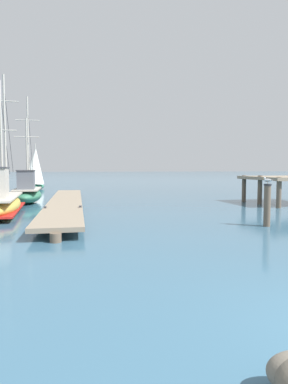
{
  "coord_description": "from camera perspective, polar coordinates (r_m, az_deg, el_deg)",
  "views": [
    {
      "loc": [
        -4.39,
        -3.73,
        2.31
      ],
      "look_at": [
        -2.18,
        8.96,
        1.4
      ],
      "focal_mm": 32.22,
      "sensor_mm": 36.0,
      "label": 1
    }
  ],
  "objects": [
    {
      "name": "floating_dock",
      "position": [
        20.15,
        -12.85,
        -1.61
      ],
      "size": [
        2.15,
        18.72,
        0.53
      ],
      "color": "gray",
      "rests_on": "ground"
    },
    {
      "name": "fishing_boat_0",
      "position": [
        18.24,
        -22.48,
        -1.49
      ],
      "size": [
        2.18,
        8.44,
        7.25
      ],
      "color": "gold",
      "rests_on": "ground"
    },
    {
      "name": "fishing_boat_1",
      "position": [
        23.83,
        -18.75,
        -0.0
      ],
      "size": [
        2.01,
        6.8,
        7.15
      ],
      "color": "#337556",
      "rests_on": "ground"
    },
    {
      "name": "pier_platform",
      "position": [
        23.92,
        22.78,
        1.9
      ],
      "size": [
        4.8,
        4.94,
        2.19
      ],
      "color": "gray",
      "rests_on": "ground"
    },
    {
      "name": "mooring_piling",
      "position": [
        14.37,
        19.72,
        -1.93
      ],
      "size": [
        0.3,
        0.3,
        1.68
      ],
      "color": "brown",
      "rests_on": "ground"
    },
    {
      "name": "perched_seagull",
      "position": [
        14.31,
        19.83,
        1.86
      ],
      "size": [
        0.35,
        0.25,
        0.27
      ],
      "color": "gold",
      "rests_on": "mooring_piling"
    },
    {
      "name": "distant_sailboat",
      "position": [
        37.39,
        -17.65,
        3.66
      ],
      "size": [
        3.0,
        4.61,
        4.82
      ],
      "color": "#337556",
      "rests_on": "ground"
    }
  ]
}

